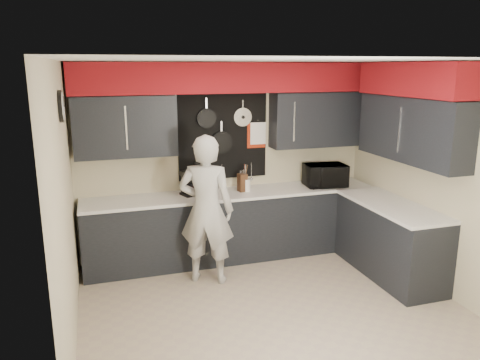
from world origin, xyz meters
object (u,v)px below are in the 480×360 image
object	(u,v)px
knife_block	(242,183)
coffee_maker	(188,182)
microwave	(325,175)
utensil_crock	(246,185)
person	(206,210)

from	to	relation	value
knife_block	coffee_maker	world-z (taller)	coffee_maker
microwave	utensil_crock	size ratio (longest dim) A/B	3.41
utensil_crock	coffee_maker	bearing A→B (deg)	177.21
utensil_crock	person	distance (m)	0.92
microwave	person	world-z (taller)	person
microwave	utensil_crock	world-z (taller)	microwave
knife_block	utensil_crock	world-z (taller)	knife_block
microwave	coffee_maker	world-z (taller)	coffee_maker
microwave	knife_block	xyz separation A→B (m)	(-1.18, 0.08, -0.03)
microwave	coffee_maker	xyz separation A→B (m)	(-1.90, 0.13, 0.01)
utensil_crock	coffee_maker	distance (m)	0.77
utensil_crock	person	xyz separation A→B (m)	(-0.69, -0.60, -0.10)
utensil_crock	person	world-z (taller)	person
person	knife_block	bearing A→B (deg)	-111.22
coffee_maker	knife_block	bearing A→B (deg)	-21.83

